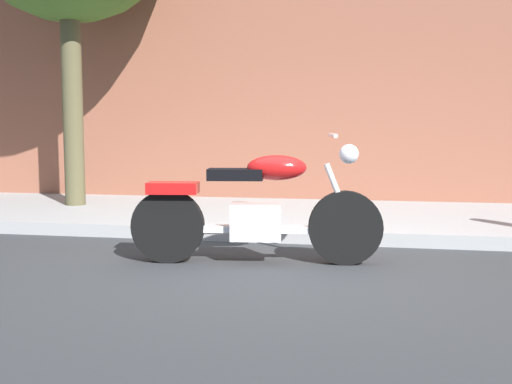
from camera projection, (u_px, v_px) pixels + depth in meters
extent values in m
plane|color=#303335|center=(273.00, 271.00, 5.20)|extent=(60.00, 60.00, 0.00)
cube|color=#9B9B9B|center=(306.00, 218.00, 7.75)|extent=(22.18, 2.81, 0.14)
cylinder|color=black|center=(345.00, 228.00, 5.41)|extent=(0.66, 0.19, 0.65)
cylinder|color=black|center=(168.00, 226.00, 5.49)|extent=(0.66, 0.19, 0.65)
cube|color=silver|center=(256.00, 221.00, 5.44)|extent=(0.47, 0.34, 0.32)
cube|color=silver|center=(256.00, 229.00, 5.45)|extent=(1.40, 0.26, 0.06)
ellipsoid|color=red|center=(277.00, 168.00, 5.38)|extent=(0.55, 0.33, 0.22)
cube|color=black|center=(235.00, 174.00, 5.41)|extent=(0.51, 0.30, 0.10)
cube|color=red|center=(173.00, 188.00, 5.45)|extent=(0.47, 0.30, 0.10)
cylinder|color=silver|center=(339.00, 196.00, 5.38)|extent=(0.28, 0.09, 0.58)
cylinder|color=silver|center=(333.00, 135.00, 5.33)|extent=(0.13, 0.70, 0.04)
sphere|color=silver|center=(349.00, 154.00, 5.34)|extent=(0.17, 0.17, 0.17)
cylinder|color=silver|center=(229.00, 229.00, 5.62)|extent=(0.80, 0.19, 0.09)
cylinder|color=brown|center=(72.00, 94.00, 8.32)|extent=(0.27, 0.27, 3.26)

